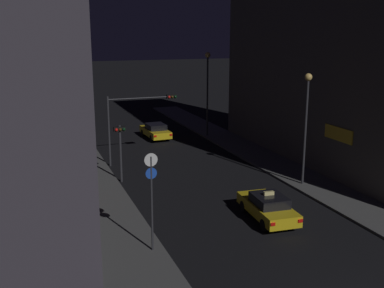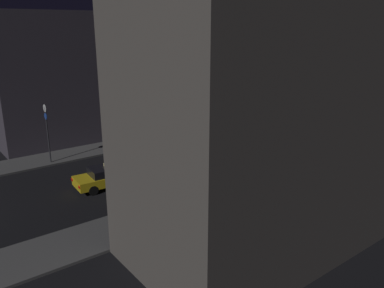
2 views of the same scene
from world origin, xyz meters
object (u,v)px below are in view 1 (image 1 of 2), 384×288
Objects in this scene: sign_pole_left at (152,193)px; street_lamp_near_block at (306,112)px; taxi at (268,207)px; traffic_light_left_kerb at (120,142)px; traffic_light_overhead at (136,114)px; far_car at (155,131)px; street_lamp_far_block at (208,79)px.

street_lamp_near_block reaches higher than sign_pole_left.
taxi is 1.17× the size of traffic_light_left_kerb.
traffic_light_overhead is 12.67m from street_lamp_near_block.
traffic_light_overhead is 1.39× the size of traffic_light_left_kerb.
sign_pole_left is at bearing -106.22° from far_car.
far_car is 0.57× the size of street_lamp_far_block.
taxi is at bearing 13.13° from sign_pole_left.
sign_pole_left is (-6.86, -1.60, 2.17)m from taxi.
taxi is at bearing -73.41° from traffic_light_overhead.
street_lamp_far_block is (4.62, 20.07, 4.80)m from taxi.
far_car is at bearing 107.46° from street_lamp_near_block.
street_lamp_near_block is (8.91, -8.94, 1.04)m from traffic_light_overhead.
traffic_light_left_kerb is at bearing 123.51° from taxi.
traffic_light_left_kerb is at bearing -134.27° from street_lamp_far_block.
traffic_light_overhead is 15.12m from sign_pole_left.
street_lamp_far_block is (10.66, 10.94, 2.76)m from traffic_light_left_kerb.
traffic_light_left_kerb is at bearing 156.16° from street_lamp_near_block.
traffic_light_overhead reaches higher than traffic_light_left_kerb.
taxi is at bearing -139.46° from street_lamp_near_block.
taxi is 20.99m from far_car.
street_lamp_far_block is (4.91, -0.92, 4.80)m from far_car.
street_lamp_far_block is at bearing 91.29° from street_lamp_near_block.
taxi reaches higher than far_car.
far_car is 6.93m from street_lamp_far_block.
traffic_light_left_kerb is (-5.76, -11.86, 2.04)m from far_car.
traffic_light_overhead reaches higher than taxi.
traffic_light_left_kerb is 0.85× the size of sign_pole_left.
traffic_light_left_kerb is at bearing -115.90° from far_car.
street_lamp_far_block is (11.48, 21.66, 2.63)m from sign_pole_left.
far_car is 18.03m from street_lamp_near_block.
street_lamp_far_block is (8.55, 6.87, 1.66)m from traffic_light_overhead.
taxi is 1.01× the size of far_car.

